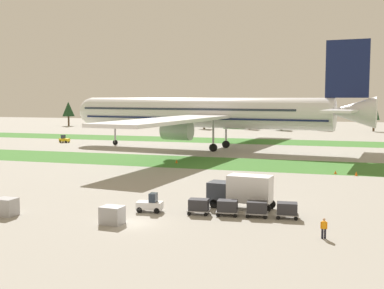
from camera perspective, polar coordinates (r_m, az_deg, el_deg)
The scene contains 18 objects.
ground_plane at distance 46.28m, azimuth -6.97°, elevation -9.14°, with size 400.00×400.00×0.00m, color gray.
grass_strip_near at distance 86.45m, azimuth 4.43°, elevation -2.22°, with size 320.00×15.98×0.01m, color #3D752D.
grass_strip_far at distance 129.48m, azimuth 8.55°, elevation 0.33°, with size 320.00×15.98×0.01m, color #3D752D.
airliner at distance 108.90m, azimuth 2.19°, elevation 3.74°, with size 69.36×85.49×22.94m.
baggage_tug at distance 50.31m, azimuth -4.90°, elevation -6.96°, with size 2.71×1.55×1.97m.
cargo_dolly_lead at distance 49.17m, azimuth 0.79°, elevation -7.11°, with size 2.33×1.71×1.55m.
cargo_dolly_second at distance 48.75m, azimuth 4.17°, elevation -7.24°, with size 2.33×1.71×1.55m.
cargo_dolly_third at distance 48.50m, azimuth 7.60°, elevation -7.34°, with size 2.33×1.71×1.55m.
cargo_dolly_fourth at distance 48.42m, azimuth 11.06°, elevation -7.42°, with size 2.33×1.71×1.55m.
catering_truck at distance 51.76m, azimuth 5.80°, elevation -5.33°, with size 7.17×3.06×3.58m.
pushback_tractor at distance 129.88m, azimuth -14.71°, elevation 0.59°, with size 2.74×1.62×1.97m.
ground_crew_marshaller at distance 42.40m, azimuth 15.16°, elevation -9.35°, with size 0.56×0.36×1.74m.
uld_container_0 at distance 52.04m, azimuth -20.90°, elevation -6.83°, with size 2.00×1.60×1.74m, color #A3A3A8.
uld_container_1 at distance 46.13m, azimuth -9.31°, elevation -8.15°, with size 2.00×1.60×1.66m, color #A3A3A8.
taxiway_marker_0 at distance 77.68m, azimuth 16.42°, elevation -3.13°, with size 0.44×0.44×0.53m, color orange.
taxiway_marker_1 at distance 76.83m, azimuth 18.65°, elevation -3.23°, with size 0.44×0.44×0.68m, color orange.
taxiway_marker_2 at distance 86.77m, azimuth -1.81°, elevation -1.96°, with size 0.44×0.44×0.67m, color orange.
distant_tree_line at distance 176.03m, azimuth 9.93°, elevation 3.79°, with size 178.71×9.91×11.93m.
Camera 1 is at (18.01, -40.98, 11.73)m, focal length 45.63 mm.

